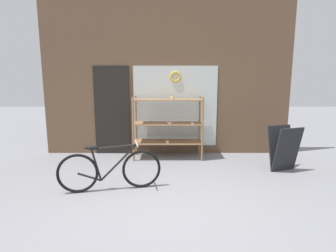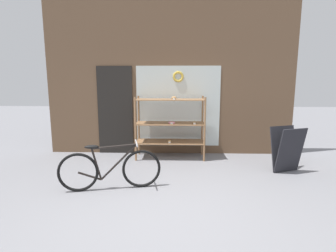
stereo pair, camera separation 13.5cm
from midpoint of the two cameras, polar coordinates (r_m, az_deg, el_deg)
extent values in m
plane|color=gray|center=(3.80, -1.29, -17.52)|extent=(30.00, 30.00, 0.00)
cube|color=brown|center=(6.29, -0.68, 11.90)|extent=(5.85, 0.08, 3.97)
cube|color=silver|center=(6.27, 1.17, 4.28)|extent=(1.98, 0.02, 1.90)
cube|color=black|center=(6.42, -12.46, 3.29)|extent=(0.84, 0.03, 2.10)
torus|color=gold|center=(6.22, 1.19, 10.69)|extent=(0.26, 0.06, 0.26)
cylinder|color=#8E6642|center=(5.75, -8.08, -0.79)|extent=(0.04, 0.04, 1.41)
cylinder|color=#8E6642|center=(5.73, 7.01, -0.80)|extent=(0.04, 0.04, 1.41)
cylinder|color=#8E6642|center=(6.26, -7.40, 0.09)|extent=(0.04, 0.04, 1.41)
cylinder|color=#8E6642|center=(6.25, 6.45, 0.08)|extent=(0.04, 0.04, 1.41)
cube|color=#8E6642|center=(6.02, -0.51, -3.42)|extent=(1.55, 0.57, 0.02)
cube|color=#8E6642|center=(5.93, -0.51, 0.59)|extent=(1.55, 0.57, 0.02)
cube|color=#8E6642|center=(5.87, -0.52, 5.77)|extent=(1.55, 0.57, 0.02)
torus|color=pink|center=(5.83, -0.16, 0.71)|extent=(0.15, 0.15, 0.04)
cube|color=white|center=(5.75, -0.16, 0.57)|extent=(0.05, 0.00, 0.04)
ellipsoid|color=brown|center=(5.81, 4.78, 0.78)|extent=(0.09, 0.08, 0.07)
cube|color=white|center=(5.76, 4.82, 0.55)|extent=(0.05, 0.00, 0.04)
ellipsoid|color=tan|center=(5.87, -0.62, -3.39)|extent=(0.08, 0.07, 0.05)
cube|color=white|center=(5.83, -0.62, -3.58)|extent=(0.05, 0.00, 0.04)
ellipsoid|color=#AD7F4C|center=(5.71, 0.33, 6.13)|extent=(0.11, 0.09, 0.08)
cube|color=white|center=(5.65, 0.33, 5.89)|extent=(0.05, 0.00, 0.04)
torus|color=black|center=(4.42, -19.75, -9.68)|extent=(0.63, 0.18, 0.63)
torus|color=black|center=(4.39, -6.48, -9.29)|extent=(0.63, 0.18, 0.63)
cylinder|color=black|center=(4.33, -11.36, -7.77)|extent=(0.59, 0.16, 0.58)
cylinder|color=black|center=(4.26, -12.32, -4.46)|extent=(0.70, 0.18, 0.07)
cylinder|color=black|center=(4.35, -16.03, -8.16)|extent=(0.16, 0.06, 0.53)
cylinder|color=black|center=(4.42, -17.40, -10.53)|extent=(0.36, 0.11, 0.17)
ellipsoid|color=black|center=(4.28, -17.05, -4.47)|extent=(0.23, 0.13, 0.06)
cylinder|color=#B2B2B7|center=(4.26, -7.60, -3.77)|extent=(0.12, 0.45, 0.02)
cube|color=#232328|center=(5.53, 24.13, -4.74)|extent=(0.59, 0.38, 0.87)
cube|color=#232328|center=(5.66, 22.86, -4.34)|extent=(0.59, 0.38, 0.87)
camera|label=1|loc=(0.07, -90.82, -0.14)|focal=28.00mm
camera|label=2|loc=(0.07, 89.18, 0.14)|focal=28.00mm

